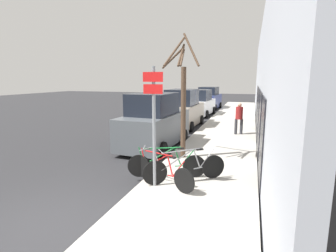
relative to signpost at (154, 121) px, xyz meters
name	(u,v)px	position (x,y,z in m)	size (l,w,h in m)	color
ground_plane	(183,130)	(-1.47, 8.65, -1.96)	(80.00, 80.00, 0.00)	#28282B
sidewalk_curb	(230,124)	(1.13, 11.45, -1.89)	(3.20, 32.00, 0.15)	#ADA89E
building_facade	(261,76)	(2.88, 11.38, 1.26)	(0.23, 32.00, 6.50)	#B2B7C1
signpost	(154,121)	(0.00, 0.00, 0.00)	(0.54, 0.11, 3.23)	gray
bicycle_0	(161,171)	(0.16, 0.12, -1.42)	(2.08, 1.01, 0.92)	black
bicycle_1	(185,168)	(0.73, 0.54, -1.40)	(2.05, 1.45, 0.97)	black
bicycle_2	(167,164)	(0.12, 0.70, -1.41)	(2.25, 0.75, 0.94)	black
parked_car_0	(154,123)	(-1.64, 4.34, -0.86)	(2.26, 4.43, 2.44)	#51565B
parked_car_1	(183,110)	(-1.74, 9.66, -0.89)	(2.12, 4.49, 2.40)	gray
parked_car_2	(199,104)	(-1.79, 15.29, -0.98)	(2.29, 4.45, 2.16)	silver
parked_car_3	(209,99)	(-1.76, 20.27, -0.94)	(2.26, 4.26, 2.23)	navy
pedestrian_near	(239,116)	(1.83, 7.73, -0.84)	(0.43, 0.37, 1.67)	#333338
street_tree	(183,100)	(0.04, 2.80, 0.33)	(1.74, 1.60, 4.46)	#4C3828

